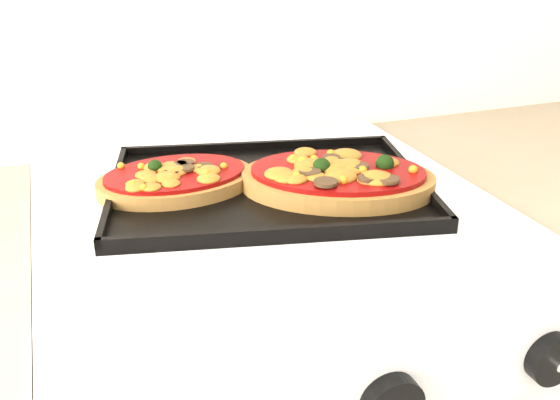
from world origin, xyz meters
name	(u,v)px	position (x,y,z in m)	size (l,w,h in m)	color
control_panel	(382,389)	(0.00, 1.39, 0.85)	(0.60, 0.02, 0.09)	silver
knob_right	(552,359)	(0.18, 1.37, 0.85)	(0.06, 0.06, 0.02)	black
baking_tray	(267,185)	(0.01, 1.74, 0.92)	(0.42, 0.31, 0.02)	black
pizza_left	(176,177)	(-0.11, 1.78, 0.94)	(0.21, 0.15, 0.03)	olive
pizza_right	(338,176)	(0.09, 1.69, 0.94)	(0.26, 0.17, 0.04)	olive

